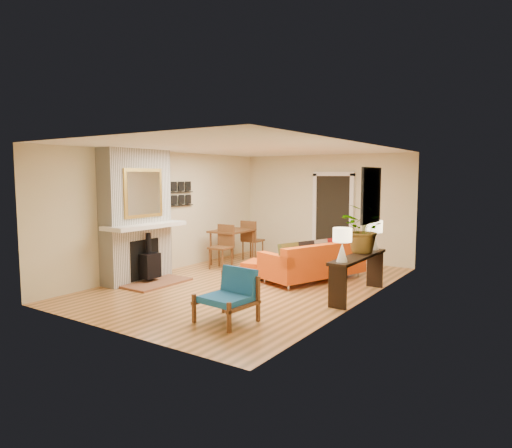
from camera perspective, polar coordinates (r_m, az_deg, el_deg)
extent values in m
plane|color=tan|center=(8.88, -0.73, -7.51)|extent=(6.50, 6.50, 0.00)
plane|color=white|center=(8.65, -0.75, 9.48)|extent=(6.50, 6.50, 0.00)
plane|color=beige|center=(11.48, 8.54, 2.06)|extent=(4.50, 0.00, 4.50)
plane|color=beige|center=(6.29, -17.85, -1.37)|extent=(4.50, 0.00, 4.50)
plane|color=beige|center=(10.12, -11.28, 1.49)|extent=(0.00, 6.50, 6.50)
plane|color=beige|center=(7.62, 13.31, 0.00)|extent=(0.00, 6.50, 6.50)
cube|color=black|center=(11.37, 9.59, 0.74)|extent=(0.88, 0.06, 2.10)
cube|color=white|center=(11.57, 7.36, 0.87)|extent=(0.10, 0.08, 2.18)
cube|color=white|center=(11.17, 11.86, 0.61)|extent=(0.10, 0.08, 2.18)
cube|color=white|center=(11.32, 9.67, 6.19)|extent=(1.08, 0.08, 0.10)
cube|color=black|center=(7.98, 14.20, 3.48)|extent=(0.04, 0.85, 0.95)
cube|color=slate|center=(7.98, 14.03, 3.49)|extent=(0.01, 0.70, 0.80)
cube|color=black|center=(10.33, -9.76, 2.28)|extent=(0.06, 0.95, 0.02)
cube|color=black|center=(10.31, -9.79, 3.94)|extent=(0.06, 0.95, 0.02)
cube|color=white|center=(9.25, -14.84, 4.47)|extent=(0.42, 1.50, 1.48)
cube|color=white|center=(9.37, -14.62, -3.50)|extent=(0.42, 1.50, 1.12)
cube|color=white|center=(9.11, -13.68, -0.18)|extent=(0.60, 1.68, 0.08)
cube|color=black|center=(9.23, -13.72, -4.31)|extent=(0.03, 0.72, 0.78)
cube|color=brown|center=(9.11, -12.39, -7.18)|extent=(0.75, 1.30, 0.04)
cube|color=black|center=(9.17, -13.22, -5.07)|extent=(0.30, 0.36, 0.48)
cylinder|color=black|center=(9.10, -13.28, -2.34)|extent=(0.10, 0.10, 0.40)
cube|color=gold|center=(9.09, -13.88, 3.78)|extent=(0.04, 0.95, 0.95)
cube|color=silver|center=(9.07, -13.80, 3.78)|extent=(0.01, 0.82, 0.82)
cylinder|color=silver|center=(8.99, 1.13, -7.01)|extent=(0.05, 0.05, 0.10)
cylinder|color=silver|center=(8.45, 4.09, -7.87)|extent=(0.05, 0.05, 0.10)
cylinder|color=silver|center=(10.23, 9.65, -5.50)|extent=(0.05, 0.05, 0.10)
cylinder|color=silver|center=(9.76, 12.68, -6.12)|extent=(0.05, 0.05, 0.10)
cube|color=#F44D17|center=(9.29, 7.16, -5.35)|extent=(1.59, 2.33, 0.31)
cube|color=#F44D17|center=(8.97, 8.75, -3.61)|extent=(0.92, 2.09, 0.36)
cube|color=#F44D17|center=(8.61, 2.42, -4.48)|extent=(0.93, 0.48, 0.20)
cube|color=#F44D17|center=(9.93, 11.30, -3.18)|extent=(0.93, 0.48, 0.20)
cube|color=brown|center=(8.52, 4.18, -3.76)|extent=(0.33, 0.45, 0.42)
cube|color=black|center=(8.79, 6.21, -3.48)|extent=(0.33, 0.45, 0.42)
cube|color=gray|center=(9.07, 8.12, -3.21)|extent=(0.33, 0.45, 0.42)
cube|color=maroon|center=(9.32, 9.70, -2.99)|extent=(0.33, 0.45, 0.42)
cube|color=black|center=(9.61, 11.39, -2.75)|extent=(0.33, 0.45, 0.42)
cylinder|color=silver|center=(9.28, -1.48, -6.75)|extent=(0.04, 0.04, 0.05)
cylinder|color=silver|center=(9.08, 1.67, -7.05)|extent=(0.04, 0.04, 0.05)
cylinder|color=silver|center=(9.77, -0.16, -6.11)|extent=(0.04, 0.04, 0.05)
cylinder|color=silver|center=(9.57, 2.86, -6.36)|extent=(0.04, 0.04, 0.05)
cube|color=#F44D17|center=(9.38, 0.72, -5.55)|extent=(0.78, 0.78, 0.29)
cube|color=brown|center=(6.82, -5.85, -9.28)|extent=(0.11, 0.70, 0.05)
cube|color=brown|center=(6.64, -7.76, -10.41)|extent=(0.05, 0.05, 0.41)
cube|color=brown|center=(7.03, -4.07, -8.42)|extent=(0.05, 0.05, 0.65)
cube|color=brown|center=(6.38, -1.50, -10.33)|extent=(0.11, 0.70, 0.05)
cube|color=brown|center=(6.19, -3.39, -11.60)|extent=(0.05, 0.05, 0.41)
cube|color=brown|center=(6.60, 0.26, -9.36)|extent=(0.05, 0.05, 0.65)
cube|color=#1E5DB4|center=(6.58, -3.75, -9.32)|extent=(0.67, 0.63, 0.09)
cube|color=#1E5DB4|center=(6.73, -2.14, -7.00)|extent=(0.63, 0.21, 0.38)
cube|color=brown|center=(10.87, -3.01, -0.84)|extent=(0.79, 1.09, 0.04)
cylinder|color=brown|center=(10.73, -5.68, -3.11)|extent=(0.05, 0.05, 0.76)
cylinder|color=brown|center=(10.39, -3.06, -3.39)|extent=(0.05, 0.05, 0.76)
cylinder|color=brown|center=(11.46, -2.94, -2.51)|extent=(0.05, 0.05, 0.76)
cylinder|color=brown|center=(11.14, -0.42, -2.75)|extent=(0.05, 0.05, 0.76)
cube|color=brown|center=(10.26, -4.43, -2.98)|extent=(0.46, 0.46, 0.04)
cube|color=brown|center=(10.40, -3.77, -1.39)|extent=(0.45, 0.06, 0.49)
cylinder|color=brown|center=(10.27, -5.83, -4.37)|extent=(0.04, 0.04, 0.47)
cylinder|color=brown|center=(10.06, -4.19, -4.57)|extent=(0.04, 0.04, 0.47)
cylinder|color=brown|center=(10.55, -4.65, -4.08)|extent=(0.04, 0.04, 0.47)
cylinder|color=brown|center=(10.35, -3.03, -4.26)|extent=(0.04, 0.04, 0.47)
cube|color=brown|center=(11.40, -0.40, -2.07)|extent=(0.46, 0.46, 0.04)
cube|color=brown|center=(11.18, -0.97, -0.85)|extent=(0.45, 0.06, 0.49)
cylinder|color=brown|center=(11.38, -1.64, -3.32)|extent=(0.04, 0.04, 0.47)
cylinder|color=brown|center=(11.19, -0.09, -3.48)|extent=(0.04, 0.04, 0.47)
cylinder|color=brown|center=(11.68, -0.68, -3.08)|extent=(0.04, 0.04, 0.47)
cylinder|color=brown|center=(11.49, 0.84, -3.23)|extent=(0.04, 0.04, 0.47)
cube|color=black|center=(8.01, 12.67, -4.03)|extent=(0.34, 1.85, 0.05)
cube|color=black|center=(7.32, 10.16, -7.81)|extent=(0.30, 0.04, 0.68)
cube|color=black|center=(8.86, 14.63, -5.48)|extent=(0.30, 0.04, 0.68)
cone|color=white|center=(7.34, 10.70, -3.51)|extent=(0.18, 0.18, 0.30)
cylinder|color=white|center=(7.32, 10.73, -2.12)|extent=(0.03, 0.03, 0.06)
cylinder|color=#FFEABF|center=(7.30, 10.75, -1.34)|extent=(0.30, 0.30, 0.22)
cone|color=white|center=(8.70, 14.53, -2.12)|extent=(0.18, 0.18, 0.30)
cylinder|color=white|center=(8.67, 14.56, -0.95)|extent=(0.03, 0.03, 0.06)
cylinder|color=#FFEABF|center=(8.66, 14.58, -0.29)|extent=(0.30, 0.30, 0.22)
imported|color=#1E5919|center=(8.23, 13.44, -0.60)|extent=(0.95, 0.89, 0.85)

